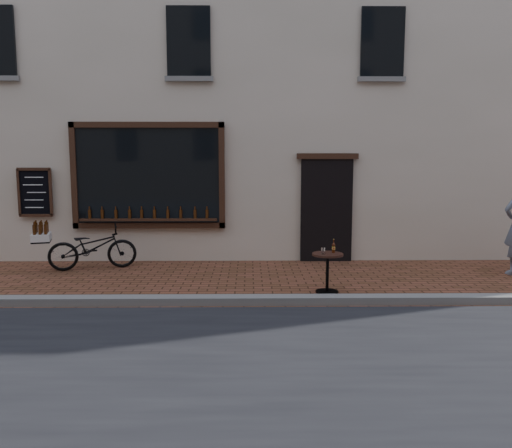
{
  "coord_description": "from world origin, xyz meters",
  "views": [
    {
      "loc": [
        0.24,
        -7.18,
        2.17
      ],
      "look_at": [
        0.35,
        1.2,
        1.1
      ],
      "focal_mm": 35.0,
      "sensor_mm": 36.0,
      "label": 1
    }
  ],
  "objects": [
    {
      "name": "ground",
      "position": [
        0.0,
        0.0,
        0.0
      ],
      "size": [
        90.0,
        90.0,
        0.0
      ],
      "primitive_type": "plane",
      "color": "brown",
      "rests_on": "ground"
    },
    {
      "name": "kerb",
      "position": [
        0.0,
        0.2,
        0.06
      ],
      "size": [
        90.0,
        0.25,
        0.12
      ],
      "primitive_type": "cube",
      "color": "slate",
      "rests_on": "ground"
    },
    {
      "name": "bistro_table",
      "position": [
        1.53,
        0.84,
        0.47
      ],
      "size": [
        0.51,
        0.51,
        0.88
      ],
      "color": "black",
      "rests_on": "ground"
    },
    {
      "name": "shop_building",
      "position": [
        0.0,
        6.5,
        5.0
      ],
      "size": [
        28.0,
        6.2,
        10.0
      ],
      "color": "beige",
      "rests_on": "ground"
    },
    {
      "name": "cargo_bicycle",
      "position": [
        -2.93,
        2.69,
        0.46
      ],
      "size": [
        2.03,
        1.09,
        0.96
      ],
      "rotation": [
        0.0,
        0.0,
        1.86
      ],
      "color": "black",
      "rests_on": "ground"
    }
  ]
}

